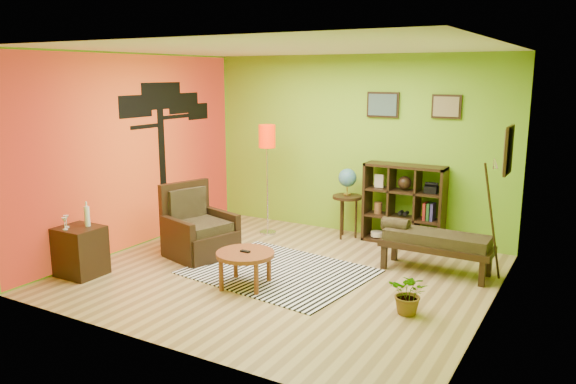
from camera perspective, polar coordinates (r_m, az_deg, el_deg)
The scene contains 11 objects.
ground at distance 7.25m, azimuth -0.53°, elevation -8.29°, with size 5.00×5.00×0.00m, color tan.
room_shell at distance 6.90m, azimuth -1.16°, elevation 6.05°, with size 5.04×4.54×2.82m.
zebra_rug at distance 7.30m, azimuth -0.93°, elevation -8.10°, with size 2.17×1.72×0.01m, color white.
coffee_table at distance 6.74m, azimuth -4.36°, elevation -6.59°, with size 0.70×0.70×0.45m.
armchair at distance 7.99m, azimuth -9.13°, elevation -4.22°, with size 1.03×1.02×1.01m.
side_cabinet at distance 7.58m, azimuth -20.33°, elevation -5.61°, with size 0.53×0.48×0.94m.
floor_lamp at distance 8.73m, azimuth -2.13°, elevation 4.67°, with size 0.26×0.26×1.74m.
globe_table at distance 8.64m, azimuth 6.04°, elevation 0.64°, with size 0.45×0.45×1.09m.
cube_shelf at distance 8.51m, azimuth 11.77°, elevation -1.27°, with size 1.20×0.35×1.20m.
bench at distance 7.42m, azimuth 14.55°, elevation -4.83°, with size 1.43×0.51×0.65m.
potted_plant at distance 6.18m, azimuth 12.23°, elevation -10.47°, with size 0.42×0.46×0.36m, color #26661E.
Camera 1 is at (3.44, -5.87, 2.51)m, focal length 35.00 mm.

